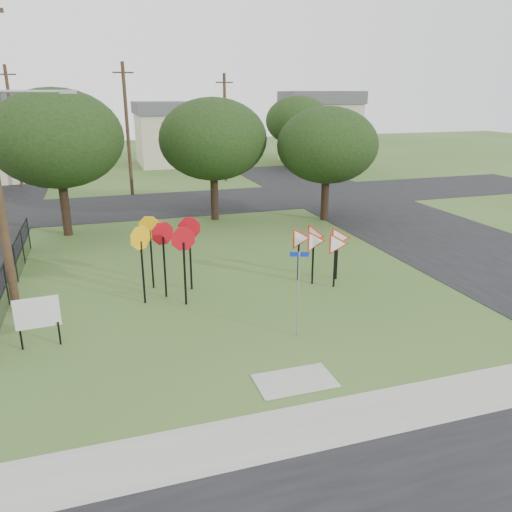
{
  "coord_description": "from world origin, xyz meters",
  "views": [
    {
      "loc": [
        -4.29,
        -12.61,
        6.93
      ],
      "look_at": [
        0.68,
        3.0,
        1.6
      ],
      "focal_mm": 35.0,
      "sensor_mm": 36.0,
      "label": 1
    }
  ],
  "objects_px": {
    "street_name_sign": "(298,288)",
    "stop_sign_cluster": "(166,242)",
    "info_board": "(37,315)",
    "yield_sign_cluster": "(320,241)"
  },
  "relations": [
    {
      "from": "street_name_sign",
      "to": "stop_sign_cluster",
      "type": "bearing_deg",
      "value": 127.04
    },
    {
      "from": "info_board",
      "to": "street_name_sign",
      "type": "bearing_deg",
      "value": -12.23
    },
    {
      "from": "street_name_sign",
      "to": "stop_sign_cluster",
      "type": "relative_size",
      "value": 0.95
    },
    {
      "from": "stop_sign_cluster",
      "to": "yield_sign_cluster",
      "type": "relative_size",
      "value": 1.16
    },
    {
      "from": "stop_sign_cluster",
      "to": "info_board",
      "type": "height_order",
      "value": "stop_sign_cluster"
    },
    {
      "from": "street_name_sign",
      "to": "yield_sign_cluster",
      "type": "xyz_separation_m",
      "value": [
        2.53,
        4.04,
        0.06
      ]
    },
    {
      "from": "stop_sign_cluster",
      "to": "street_name_sign",
      "type": "bearing_deg",
      "value": -52.96
    },
    {
      "from": "street_name_sign",
      "to": "info_board",
      "type": "bearing_deg",
      "value": 167.77
    },
    {
      "from": "street_name_sign",
      "to": "yield_sign_cluster",
      "type": "bearing_deg",
      "value": 57.94
    },
    {
      "from": "yield_sign_cluster",
      "to": "street_name_sign",
      "type": "bearing_deg",
      "value": -122.06
    }
  ]
}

